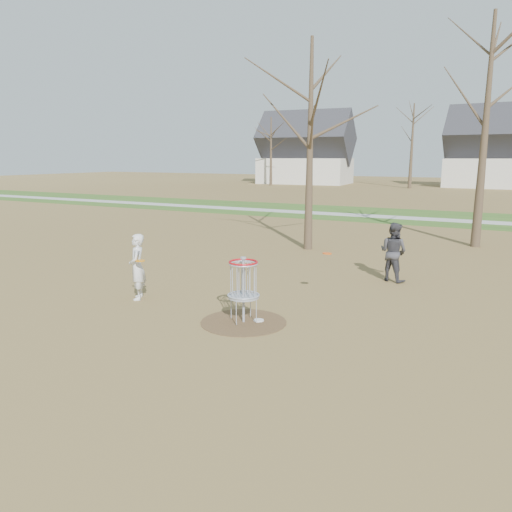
% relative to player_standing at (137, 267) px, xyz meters
% --- Properties ---
extents(ground, '(160.00, 160.00, 0.00)m').
position_rel_player_standing_xyz_m(ground, '(3.11, -0.34, -0.80)').
color(ground, brown).
rests_on(ground, ground).
extents(green_band, '(160.00, 8.00, 0.01)m').
position_rel_player_standing_xyz_m(green_band, '(3.11, 20.66, -0.79)').
color(green_band, '#2D5119').
rests_on(green_band, ground).
extents(footpath, '(160.00, 1.50, 0.01)m').
position_rel_player_standing_xyz_m(footpath, '(3.11, 19.66, -0.78)').
color(footpath, '#9E9E99').
rests_on(footpath, green_band).
extents(dirt_circle, '(1.80, 1.80, 0.01)m').
position_rel_player_standing_xyz_m(dirt_circle, '(3.11, -0.34, -0.79)').
color(dirt_circle, '#47331E').
rests_on(dirt_circle, ground).
extents(player_standing, '(0.65, 0.69, 1.59)m').
position_rel_player_standing_xyz_m(player_standing, '(0.00, 0.00, 0.00)').
color(player_standing, silver).
rests_on(player_standing, ground).
extents(player_throwing, '(0.95, 0.83, 1.63)m').
position_rel_player_standing_xyz_m(player_throwing, '(5.03, 4.69, 0.02)').
color(player_throwing, '#38383D').
rests_on(player_throwing, ground).
extents(disc_grounded, '(0.22, 0.22, 0.02)m').
position_rel_player_standing_xyz_m(disc_grounded, '(3.36, -0.13, -0.78)').
color(disc_grounded, white).
rests_on(disc_grounded, dirt_circle).
extents(discs_in_play, '(4.01, 2.47, 0.16)m').
position_rel_player_standing_xyz_m(discs_in_play, '(2.25, 0.99, 0.28)').
color(discs_in_play, '#EB500C').
rests_on(discs_in_play, ground).
extents(disc_golf_basket, '(0.64, 0.64, 1.35)m').
position_rel_player_standing_xyz_m(disc_golf_basket, '(3.11, -0.34, 0.12)').
color(disc_golf_basket, '#9EA3AD').
rests_on(disc_golf_basket, ground).
extents(bare_trees, '(52.62, 44.98, 9.00)m').
position_rel_player_standing_xyz_m(bare_trees, '(4.89, 35.45, 4.55)').
color(bare_trees, '#382B1E').
rests_on(bare_trees, ground).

